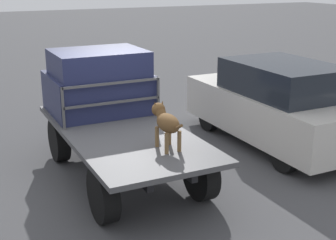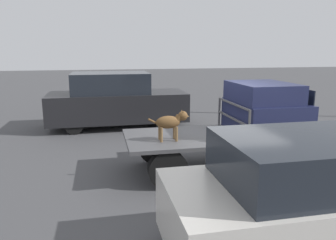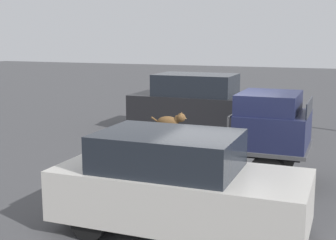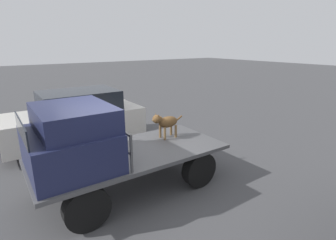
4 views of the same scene
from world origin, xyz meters
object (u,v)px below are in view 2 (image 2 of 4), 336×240
flatbed_truck (214,145)px  parked_pickup_far (116,101)px  dog (171,122)px  parked_sedan (317,198)px

flatbed_truck → parked_pickup_far: (-1.98, 4.94, 0.34)m
flatbed_truck → parked_pickup_far: 5.34m
flatbed_truck → dog: size_ratio=4.54×
parked_sedan → dog: bearing=120.3°
parked_sedan → parked_pickup_far: size_ratio=0.85×
flatbed_truck → parked_pickup_far: bearing=111.8°
parked_pickup_far → dog: bearing=-75.1°
dog → parked_pickup_far: size_ratio=0.18×
parked_sedan → parked_pickup_far: bearing=112.5°
flatbed_truck → dog: bearing=-165.6°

